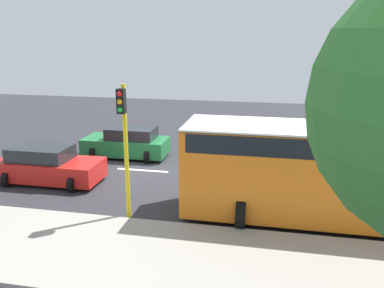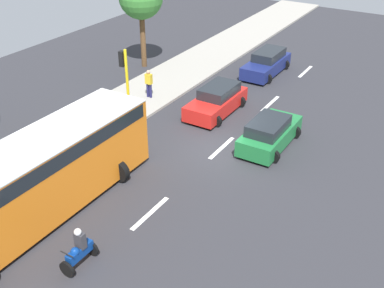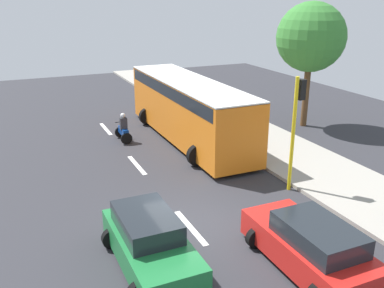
% 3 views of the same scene
% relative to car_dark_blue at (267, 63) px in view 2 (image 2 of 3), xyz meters
% --- Properties ---
extents(ground_plane, '(40.00, 60.00, 0.10)m').
position_rel_car_dark_blue_xyz_m(ground_plane, '(-2.17, 10.31, -0.76)').
color(ground_plane, '#2D2D33').
extents(sidewalk, '(4.00, 60.00, 0.15)m').
position_rel_car_dark_blue_xyz_m(sidewalk, '(4.83, 10.31, -0.64)').
color(sidewalk, '#9E998E').
rests_on(sidewalk, ground).
extents(lane_stripe_far_north, '(0.20, 2.40, 0.01)m').
position_rel_car_dark_blue_xyz_m(lane_stripe_far_north, '(-2.17, -1.69, -0.71)').
color(lane_stripe_far_north, white).
rests_on(lane_stripe_far_north, ground).
extents(lane_stripe_north, '(0.20, 2.40, 0.01)m').
position_rel_car_dark_blue_xyz_m(lane_stripe_north, '(-2.17, 4.31, -0.71)').
color(lane_stripe_north, white).
rests_on(lane_stripe_north, ground).
extents(lane_stripe_mid, '(0.20, 2.40, 0.01)m').
position_rel_car_dark_blue_xyz_m(lane_stripe_mid, '(-2.17, 10.31, -0.71)').
color(lane_stripe_mid, white).
rests_on(lane_stripe_mid, ground).
extents(lane_stripe_south, '(0.20, 2.40, 0.01)m').
position_rel_car_dark_blue_xyz_m(lane_stripe_south, '(-2.17, 16.31, -0.71)').
color(lane_stripe_south, white).
rests_on(lane_stripe_south, ground).
extents(car_dark_blue, '(2.16, 4.52, 1.52)m').
position_rel_car_dark_blue_xyz_m(car_dark_blue, '(0.00, 0.00, 0.00)').
color(car_dark_blue, navy).
rests_on(car_dark_blue, ground).
extents(car_red, '(2.23, 4.32, 1.52)m').
position_rel_car_dark_blue_xyz_m(car_red, '(-0.02, 6.94, -0.00)').
color(car_red, red).
rests_on(car_red, ground).
extents(car_green, '(2.19, 4.18, 1.52)m').
position_rel_car_dark_blue_xyz_m(car_green, '(-4.05, 8.91, -0.00)').
color(car_green, '#1E7238').
rests_on(car_green, ground).
extents(city_bus, '(3.20, 11.00, 3.16)m').
position_rel_car_dark_blue_xyz_m(city_bus, '(1.42, 18.67, 1.13)').
color(city_bus, orange).
rests_on(city_bus, ground).
extents(motorcycle, '(0.60, 1.30, 1.53)m').
position_rel_car_dark_blue_xyz_m(motorcycle, '(-1.79, 19.86, -0.07)').
color(motorcycle, black).
rests_on(motorcycle, ground).
extents(pedestrian_near_signal, '(0.40, 0.24, 1.69)m').
position_rel_car_dark_blue_xyz_m(pedestrian_near_signal, '(4.23, 7.49, 0.35)').
color(pedestrian_near_signal, '#1E1E4C').
rests_on(pedestrian_near_signal, sidewalk).
extents(traffic_light_corner, '(0.49, 0.24, 4.50)m').
position_rel_car_dark_blue_xyz_m(traffic_light_corner, '(2.67, 11.42, 2.22)').
color(traffic_light_corner, yellow).
rests_on(traffic_light_corner, ground).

